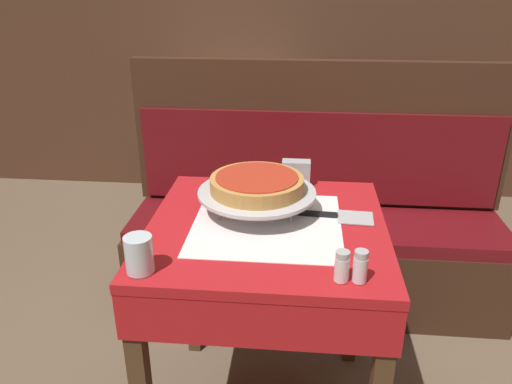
{
  "coord_description": "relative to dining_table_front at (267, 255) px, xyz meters",
  "views": [
    {
      "loc": [
        0.09,
        -1.35,
        1.48
      ],
      "look_at": [
        -0.04,
        0.05,
        0.86
      ],
      "focal_mm": 35.0,
      "sensor_mm": 36.0,
      "label": 1
    }
  ],
  "objects": [
    {
      "name": "condiment_caddy",
      "position": [
        -0.33,
        1.77,
        0.17
      ],
      "size": [
        0.14,
        0.14,
        0.17
      ],
      "color": "black",
      "rests_on": "dining_table_rear"
    },
    {
      "name": "back_wall_panel",
      "position": [
        0.0,
        2.12,
        0.53
      ],
      "size": [
        6.0,
        0.04,
        2.4
      ],
      "primitive_type": "cube",
      "color": "#4C2D1E",
      "rests_on": "ground_plane"
    },
    {
      "name": "pepper_shaker",
      "position": [
        0.25,
        -0.29,
        0.15
      ],
      "size": [
        0.04,
        0.04,
        0.08
      ],
      "color": "silver",
      "rests_on": "dining_table_front"
    },
    {
      "name": "napkin_holder",
      "position": [
        0.08,
        0.32,
        0.16
      ],
      "size": [
        0.1,
        0.05,
        0.09
      ],
      "color": "#B2B2B7",
      "rests_on": "dining_table_front"
    },
    {
      "name": "deep_dish_pizza",
      "position": [
        -0.04,
        0.08,
        0.21
      ],
      "size": [
        0.29,
        0.29,
        0.05
      ],
      "color": "#C68E47",
      "rests_on": "pizza_pan_stand"
    },
    {
      "name": "salt_shaker",
      "position": [
        0.2,
        -0.29,
        0.15
      ],
      "size": [
        0.04,
        0.04,
        0.08
      ],
      "color": "silver",
      "rests_on": "dining_table_front"
    },
    {
      "name": "water_glass_near",
      "position": [
        -0.3,
        -0.29,
        0.16
      ],
      "size": [
        0.07,
        0.07,
        0.1
      ],
      "color": "silver",
      "rests_on": "dining_table_front"
    },
    {
      "name": "dining_table_rear",
      "position": [
        -0.3,
        1.68,
        -0.0
      ],
      "size": [
        0.72,
        0.72,
        0.79
      ],
      "color": "beige",
      "rests_on": "ground_plane"
    },
    {
      "name": "pizza_pan_stand",
      "position": [
        -0.04,
        0.08,
        0.18
      ],
      "size": [
        0.37,
        0.37,
        0.07
      ],
      "color": "#ADADB2",
      "rests_on": "dining_table_front"
    },
    {
      "name": "booth_bench",
      "position": [
        0.17,
        0.76,
        -0.34
      ],
      "size": [
        1.73,
        0.45,
        1.13
      ],
      "color": "#3D2316",
      "rests_on": "ground_plane"
    },
    {
      "name": "dining_table_front",
      "position": [
        0.0,
        0.0,
        0.0
      ],
      "size": [
        0.72,
        0.72,
        0.78
      ],
      "color": "red",
      "rests_on": "ground_plane"
    },
    {
      "name": "pizza_server",
      "position": [
        0.2,
        0.06,
        0.12
      ],
      "size": [
        0.27,
        0.1,
        0.01
      ],
      "color": "#BCBCC1",
      "rests_on": "dining_table_front"
    }
  ]
}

